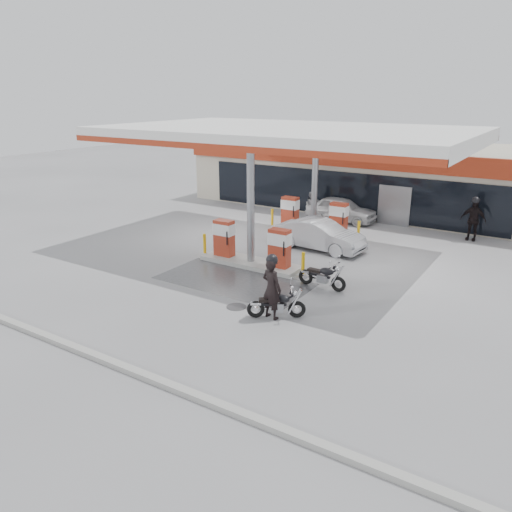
{
  "coord_description": "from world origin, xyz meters",
  "views": [
    {
      "loc": [
        11.06,
        -14.97,
        7.05
      ],
      "look_at": [
        1.5,
        0.04,
        1.2
      ],
      "focal_mm": 35.0,
      "sensor_mm": 36.0,
      "label": 1
    }
  ],
  "objects": [
    {
      "name": "biker_main",
      "position": [
        3.45,
        -2.08,
        1.03
      ],
      "size": [
        0.83,
        0.63,
        2.05
      ],
      "primitive_type": "imported",
      "rotation": [
        0.0,
        0.0,
        2.94
      ],
      "color": "black",
      "rests_on": "ground"
    },
    {
      "name": "biker_walking",
      "position": [
        7.24,
        11.09,
        1.03
      ],
      "size": [
        1.23,
        0.56,
        2.06
      ],
      "primitive_type": "imported",
      "rotation": [
        0.0,
        0.0,
        -0.05
      ],
      "color": "black",
      "rests_on": "ground"
    },
    {
      "name": "pump_island_near",
      "position": [
        0.0,
        2.0,
        0.71
      ],
      "size": [
        5.14,
        1.3,
        1.78
      ],
      "color": "#9E9E99",
      "rests_on": "ground"
    },
    {
      "name": "parked_motorcycle",
      "position": [
        3.75,
        1.2,
        0.45
      ],
      "size": [
        1.98,
        0.76,
        1.02
      ],
      "rotation": [
        0.0,
        0.0,
        -0.04
      ],
      "color": "black",
      "rests_on": "ground"
    },
    {
      "name": "attendant",
      "position": [
        -1.49,
        10.8,
        0.8
      ],
      "size": [
        0.67,
        0.82,
        1.61
      ],
      "primitive_type": "imported",
      "rotation": [
        0.0,
        0.0,
        1.49
      ],
      "color": "#5A5A5F",
      "rests_on": "ground"
    },
    {
      "name": "sedan_white",
      "position": [
        0.18,
        11.2,
        0.69
      ],
      "size": [
        4.12,
        1.75,
        1.39
      ],
      "primitive_type": "imported",
      "rotation": [
        0.0,
        0.0,
        1.54
      ],
      "color": "silver",
      "rests_on": "ground"
    },
    {
      "name": "drain_cover",
      "position": [
        2.0,
        -2.0,
        0.0
      ],
      "size": [
        0.7,
        0.7,
        0.01
      ],
      "primitive_type": "cylinder",
      "color": "#38383A",
      "rests_on": "ground"
    },
    {
      "name": "canopy",
      "position": [
        0.0,
        5.0,
        5.27
      ],
      "size": [
        16.0,
        10.02,
        5.51
      ],
      "color": "silver",
      "rests_on": "ground"
    },
    {
      "name": "ground",
      "position": [
        0.0,
        0.0,
        0.0
      ],
      "size": [
        90.0,
        90.0,
        0.0
      ],
      "primitive_type": "plane",
      "color": "gray",
      "rests_on": "ground"
    },
    {
      "name": "store_building",
      "position": [
        0.01,
        15.94,
        2.01
      ],
      "size": [
        22.0,
        8.22,
        4.0
      ],
      "color": "#BAB39C",
      "rests_on": "ground"
    },
    {
      "name": "main_motorcycle",
      "position": [
        3.61,
        -1.97,
        0.44
      ],
      "size": [
        1.71,
        1.15,
        1.0
      ],
      "rotation": [
        0.0,
        0.0,
        0.56
      ],
      "color": "black",
      "rests_on": "ground"
    },
    {
      "name": "wet_patch",
      "position": [
        0.5,
        0.0,
        0.0
      ],
      "size": [
        6.0,
        3.0,
        0.0
      ],
      "primitive_type": "cube",
      "color": "#4C4C4F",
      "rests_on": "ground"
    },
    {
      "name": "parked_car_left",
      "position": [
        -9.82,
        14.0,
        0.6
      ],
      "size": [
        4.45,
        3.05,
        1.2
      ],
      "primitive_type": "imported",
      "rotation": [
        0.0,
        0.0,
        1.2
      ],
      "color": "black",
      "rests_on": "ground"
    },
    {
      "name": "pump_island_far",
      "position": [
        0.0,
        8.0,
        0.71
      ],
      "size": [
        5.14,
        1.3,
        1.78
      ],
      "color": "#9E9E99",
      "rests_on": "ground"
    },
    {
      "name": "kerb",
      "position": [
        0.0,
        -7.0,
        0.07
      ],
      "size": [
        28.0,
        0.25,
        0.15
      ],
      "primitive_type": "cube",
      "color": "gray",
      "rests_on": "ground"
    },
    {
      "name": "hatchback_silver",
      "position": [
        1.52,
        5.6,
        0.7
      ],
      "size": [
        4.37,
        1.81,
        1.4
      ],
      "primitive_type": "imported",
      "rotation": [
        0.0,
        0.0,
        1.49
      ],
      "color": "#AAACB2",
      "rests_on": "ground"
    }
  ]
}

